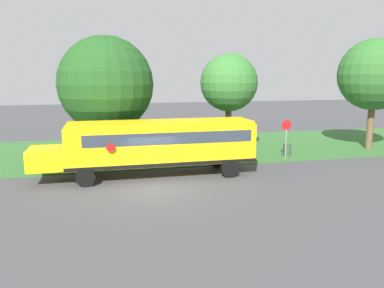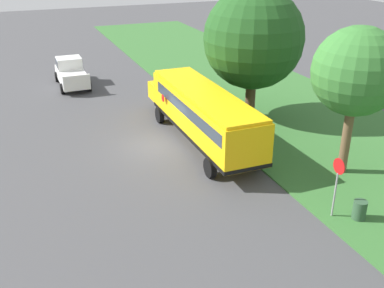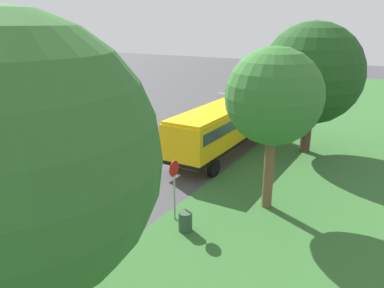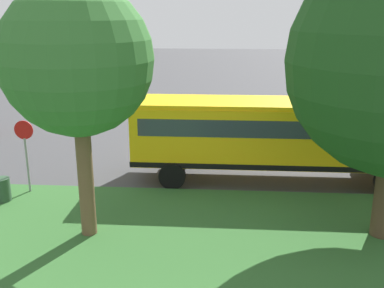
% 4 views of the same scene
% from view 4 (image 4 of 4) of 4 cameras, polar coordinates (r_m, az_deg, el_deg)
% --- Properties ---
extents(ground_plane, '(120.00, 120.00, 0.00)m').
position_cam_4_polar(ground_plane, '(20.63, 11.03, -1.91)').
color(ground_plane, '#424244').
extents(school_bus, '(2.85, 12.42, 3.16)m').
position_cam_4_polar(school_bus, '(17.61, 10.81, 1.43)').
color(school_bus, yellow).
rests_on(school_bus, ground).
extents(oak_tree_roadside_mid, '(4.14, 4.14, 7.26)m').
position_cam_4_polar(oak_tree_roadside_mid, '(12.45, -14.86, 10.33)').
color(oak_tree_roadside_mid, brown).
rests_on(oak_tree_roadside_mid, ground).
extents(stop_sign, '(0.08, 0.68, 2.74)m').
position_cam_4_polar(stop_sign, '(17.08, -20.37, -0.47)').
color(stop_sign, gray).
rests_on(stop_sign, ground).
extents(trash_bin, '(0.56, 0.56, 0.90)m').
position_cam_4_polar(trash_bin, '(16.98, -22.95, -5.46)').
color(trash_bin, '#2D4C33').
rests_on(trash_bin, ground).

